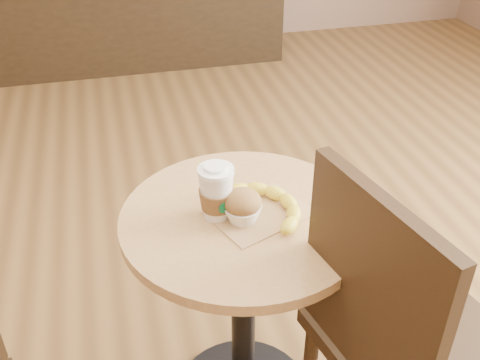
{
  "coord_description": "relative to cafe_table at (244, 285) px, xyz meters",
  "views": [
    {
      "loc": [
        -0.22,
        -1.03,
        1.61
      ],
      "look_at": [
        0.07,
        0.11,
        0.83
      ],
      "focal_mm": 42.0,
      "sensor_mm": 36.0,
      "label": 1
    }
  ],
  "objects": [
    {
      "name": "chair_right",
      "position": [
        0.31,
        -0.32,
        0.05
      ],
      "size": [
        0.53,
        0.53,
        1.01
      ],
      "rotation": [
        0.0,
        0.0,
        1.78
      ],
      "color": "black",
      "rests_on": "ground"
    },
    {
      "name": "muffin",
      "position": [
        -0.01,
        -0.02,
        0.29
      ],
      "size": [
        0.1,
        0.1,
        0.09
      ],
      "color": "white",
      "rests_on": "kraft_bag"
    },
    {
      "name": "kraft_bag",
      "position": [
        0.04,
        -0.0,
        0.25
      ],
      "size": [
        0.29,
        0.26,
        0.0
      ],
      "primitive_type": "cube",
      "rotation": [
        0.0,
        0.0,
        0.38
      ],
      "color": "#AB8153",
      "rests_on": "cafe_table"
    },
    {
      "name": "coffee_cup",
      "position": [
        -0.07,
        0.01,
        0.31
      ],
      "size": [
        0.09,
        0.09,
        0.15
      ],
      "rotation": [
        0.0,
        0.0,
        0.25
      ],
      "color": "silver",
      "rests_on": "cafe_table"
    },
    {
      "name": "banana",
      "position": [
        0.06,
        -0.01,
        0.26
      ],
      "size": [
        0.25,
        0.29,
        0.04
      ],
      "primitive_type": null,
      "rotation": [
        0.0,
        0.0,
        0.35
      ],
      "color": "gold",
      "rests_on": "kraft_bag"
    },
    {
      "name": "cafe_table",
      "position": [
        0.0,
        0.0,
        0.0
      ],
      "size": [
        0.63,
        0.63,
        0.75
      ],
      "color": "black",
      "rests_on": "ground"
    }
  ]
}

